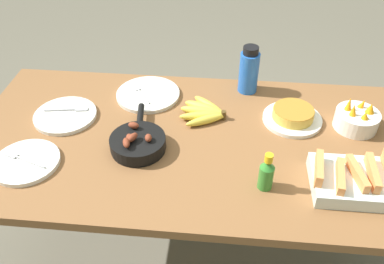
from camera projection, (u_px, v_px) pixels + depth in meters
name	position (u px, v px, depth m)	size (l,w,h in m)	color
ground_plane	(192.00, 258.00, 2.00)	(14.00, 14.00, 0.00)	#666051
dining_table	(192.00, 159.00, 1.57)	(1.69, 0.85, 0.77)	brown
banana_bunch	(205.00, 112.00, 1.60)	(0.19, 0.22, 0.04)	gold
melon_tray	(355.00, 180.00, 1.30)	(0.27, 0.21, 0.10)	silver
skillet	(138.00, 142.00, 1.45)	(0.20, 0.32, 0.08)	black
frittata_plate_center	(293.00, 116.00, 1.58)	(0.23, 0.23, 0.06)	silver
empty_plate_near_front	(148.00, 94.00, 1.72)	(0.27, 0.27, 0.02)	silver
empty_plate_far_left	(26.00, 162.00, 1.40)	(0.23, 0.23, 0.02)	silver
empty_plate_far_right	(65.00, 115.00, 1.60)	(0.24, 0.24, 0.02)	silver
fruit_bowl_mango	(357.00, 119.00, 1.54)	(0.16, 0.16, 0.12)	silver
water_bottle	(249.00, 70.00, 1.70)	(0.08, 0.08, 0.21)	blue
hot_sauce_bottle	(266.00, 173.00, 1.28)	(0.05, 0.05, 0.14)	#337F2D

